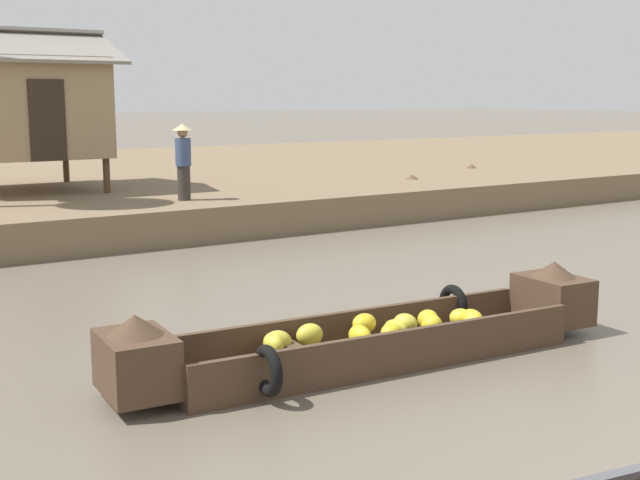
{
  "coord_description": "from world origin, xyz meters",
  "views": [
    {
      "loc": [
        -5.43,
        -2.3,
        2.98
      ],
      "look_at": [
        0.43,
        6.55,
        1.17
      ],
      "focal_mm": 47.15,
      "sensor_mm": 36.0,
      "label": 1
    }
  ],
  "objects_px": {
    "fishing_skiff_distant": "(444,188)",
    "banana_boat": "(374,336)",
    "vendor_person": "(183,158)",
    "stilt_house_mid_left": "(25,105)"
  },
  "relations": [
    {
      "from": "fishing_skiff_distant",
      "to": "vendor_person",
      "type": "relative_size",
      "value": 2.93
    },
    {
      "from": "vendor_person",
      "to": "stilt_house_mid_left",
      "type": "bearing_deg",
      "value": 120.25
    },
    {
      "from": "stilt_house_mid_left",
      "to": "vendor_person",
      "type": "bearing_deg",
      "value": -59.75
    },
    {
      "from": "stilt_house_mid_left",
      "to": "banana_boat",
      "type": "bearing_deg",
      "value": -88.89
    },
    {
      "from": "banana_boat",
      "to": "stilt_house_mid_left",
      "type": "distance_m",
      "value": 13.68
    },
    {
      "from": "fishing_skiff_distant",
      "to": "stilt_house_mid_left",
      "type": "xyz_separation_m",
      "value": [
        -11.45,
        2.09,
        2.49
      ]
    },
    {
      "from": "fishing_skiff_distant",
      "to": "vendor_person",
      "type": "xyz_separation_m",
      "value": [
        -9.18,
        -1.81,
        1.37
      ]
    },
    {
      "from": "fishing_skiff_distant",
      "to": "banana_boat",
      "type": "bearing_deg",
      "value": -134.6
    },
    {
      "from": "fishing_skiff_distant",
      "to": "stilt_house_mid_left",
      "type": "height_order",
      "value": "stilt_house_mid_left"
    },
    {
      "from": "stilt_house_mid_left",
      "to": "vendor_person",
      "type": "xyz_separation_m",
      "value": [
        2.28,
        -3.91,
        -1.12
      ]
    }
  ]
}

